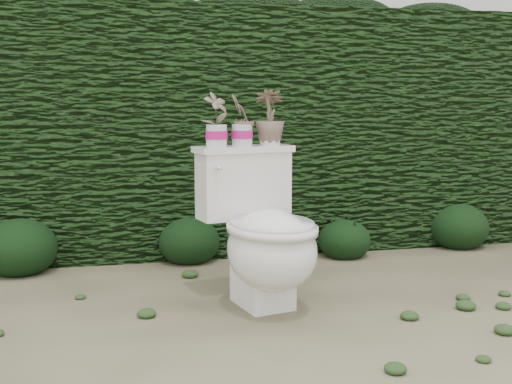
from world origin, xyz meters
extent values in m
plane|color=gray|center=(0.00, 0.00, 0.00)|extent=(60.00, 60.00, 0.00)
cube|color=#1E3E14|center=(0.00, 1.60, 0.80)|extent=(8.00, 1.00, 1.60)
cube|color=silver|center=(0.60, 6.00, 2.00)|extent=(8.00, 3.50, 4.00)
cube|color=white|center=(-0.19, 0.13, 0.10)|extent=(0.28, 0.34, 0.20)
ellipsoid|color=white|center=(-0.17, 0.04, 0.30)|extent=(0.51, 0.59, 0.39)
cube|color=white|center=(-0.24, 0.35, 0.57)|extent=(0.50, 0.27, 0.34)
cube|color=white|center=(-0.24, 0.35, 0.76)|extent=(0.53, 0.29, 0.03)
cylinder|color=silver|center=(-0.40, 0.21, 0.68)|extent=(0.03, 0.06, 0.02)
sphere|color=silver|center=(-0.39, 0.19, 0.68)|extent=(0.03, 0.03, 0.03)
imported|color=#23702D|center=(-0.38, 0.32, 0.91)|extent=(0.16, 0.15, 0.26)
imported|color=#23702D|center=(-0.25, 0.35, 0.90)|extent=(0.17, 0.17, 0.25)
imported|color=#23702D|center=(-0.09, 0.38, 0.91)|extent=(0.17, 0.17, 0.27)
ellipsoid|color=black|center=(-1.44, 1.05, 0.17)|extent=(0.44, 0.44, 0.35)
ellipsoid|color=black|center=(-0.43, 1.10, 0.15)|extent=(0.39, 0.39, 0.31)
ellipsoid|color=black|center=(0.57, 1.00, 0.14)|extent=(0.34, 0.34, 0.27)
ellipsoid|color=black|center=(1.44, 1.10, 0.16)|extent=(0.41, 0.41, 0.33)
camera|label=1|loc=(-0.91, -2.85, 1.00)|focal=45.00mm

